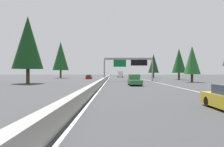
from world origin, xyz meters
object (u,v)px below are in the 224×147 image
Objects in this scene: conifer_right_near at (192,60)px; conifer_left_near at (28,43)px; pickup_distant_b at (134,80)px; oncoming_near at (89,77)px; sedan_far_right at (133,77)px; box_truck_near_center at (120,74)px; conifer_right_far at (154,63)px; conifer_left_mid at (61,56)px; sedan_mid_left at (119,75)px; conifer_right_mid at (179,61)px; sign_gantry_overhead at (129,63)px.

conifer_right_near is 35.45m from conifer_left_near.
pickup_distant_b reaches higher than oncoming_near.
sedan_far_right is 1.00× the size of oncoming_near.
conifer_right_far is at bearing -142.21° from box_truck_near_center.
conifer_right_near is 52.38m from conifer_left_mid.
conifer_right_far is (-39.72, -12.73, 5.17)m from sedan_mid_left.
box_truck_near_center is (25.84, 3.68, 0.93)m from sedan_far_right.
conifer_right_far is at bearing 2.91° from conifer_right_near.
conifer_left_mid is (0.35, 37.36, 3.03)m from conifer_right_far.
conifer_right_mid reaches higher than oncoming_near.
conifer_right_near is at bearing -112.44° from sign_gantry_overhead.
conifer_right_far reaches higher than oncoming_near.
box_truck_near_center is at bearing 15.99° from conifer_right_near.
oncoming_near is at bearing -16.60° from conifer_left_near.
sedan_far_right is at bearing -171.91° from box_truck_near_center.
conifer_left_near is at bearing 160.37° from box_truck_near_center.
sign_gantry_overhead is at bearing 36.10° from oncoming_near.
oncoming_near is 0.46× the size of conifer_right_far.
sedan_mid_left is (49.04, 3.59, 0.00)m from sedan_far_right.
sign_gantry_overhead is at bearing -138.86° from conifer_left_mid.
conifer_left_mid is at bearing 65.06° from conifer_right_mid.
oncoming_near is 0.53× the size of conifer_right_near.
sign_gantry_overhead is at bearing 157.08° from conifer_right_far.
sedan_mid_left is 0.46× the size of conifer_right_far.
conifer_right_near reaches higher than sedan_mid_left.
conifer_right_far reaches higher than sedan_mid_left.
conifer_right_far is at bearing -39.39° from conifer_left_near.
conifer_right_near reaches higher than box_truck_near_center.
oncoming_near is 0.30× the size of conifer_left_mid.
conifer_left_mid is (-39.37, 24.63, 8.20)m from sedan_mid_left.
sedan_far_right is 0.46× the size of conifer_right_mid.
pickup_distant_b is 1.27× the size of sedan_mid_left.
conifer_right_mid is (-35.36, -16.73, 4.21)m from box_truck_near_center.
conifer_right_mid is at bearing -164.13° from sedan_mid_left.
conifer_left_mid is at bearing 41.14° from sign_gantry_overhead.
oncoming_near is at bearing 115.24° from conifer_right_far.
sedan_far_right is at bearing -175.81° from sedan_mid_left.
sedan_mid_left is at bearing 0.16° from pickup_distant_b.
conifer_right_far reaches higher than box_truck_near_center.
conifer_left_near is (4.85, 20.57, 7.22)m from pickup_distant_b.
sedan_far_right is 16.95m from conifer_right_mid.
box_truck_near_center is 1.93× the size of sedan_mid_left.
sign_gantry_overhead is 14.96m from conifer_right_near.
sedan_mid_left is 47.15m from conifer_left_mid.
pickup_distant_b is 31.37m from conifer_right_mid.
sedan_mid_left is at bearing -0.20° from box_truck_near_center.
pickup_distant_b reaches higher than sedan_mid_left.
sedan_far_right is (19.26, -2.95, -4.07)m from sign_gantry_overhead.
conifer_right_near is 0.86× the size of conifer_right_far.
conifer_right_mid reaches higher than pickup_distant_b.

